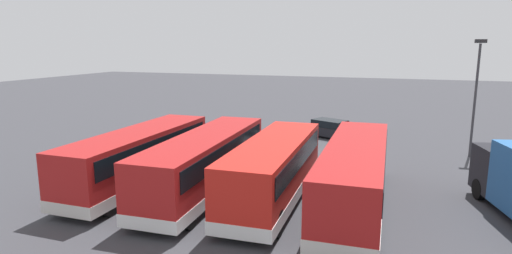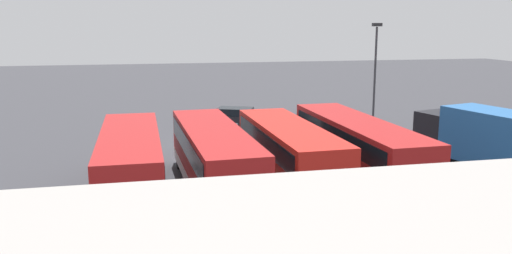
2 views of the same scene
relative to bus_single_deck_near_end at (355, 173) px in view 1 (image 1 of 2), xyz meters
name	(u,v)px [view 1 (image 1 of 2)]	position (x,y,z in m)	size (l,w,h in m)	color
ground_plane	(292,149)	(5.47, -9.73, -1.62)	(140.00, 140.00, 0.00)	#38383D
bus_single_deck_near_end	(355,173)	(0.00, 0.00, 0.00)	(2.95, 11.76, 2.95)	#A51919
bus_single_deck_second	(274,168)	(3.71, 0.48, 0.00)	(2.95, 10.28, 2.95)	red
bus_single_deck_third	(205,161)	(7.31, 0.46, 0.00)	(3.04, 11.35, 2.95)	#A51919
bus_single_deck_fourth	(139,156)	(11.06, 0.66, 0.00)	(2.63, 10.69, 2.95)	#A51919
car_hatchback_silver	(331,129)	(3.50, -14.56, -0.92)	(4.66, 3.38, 1.43)	black
lamp_post_tall	(476,89)	(-6.28, -11.76, 2.91)	(0.70, 0.30, 7.71)	#38383D
waste_bin_yellow	(310,141)	(4.41, -10.77, -1.15)	(0.60, 0.60, 0.95)	#333338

